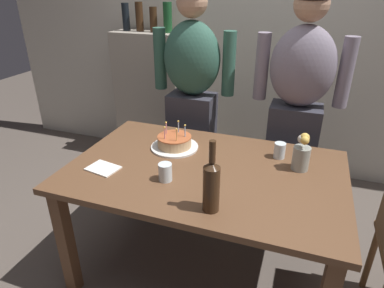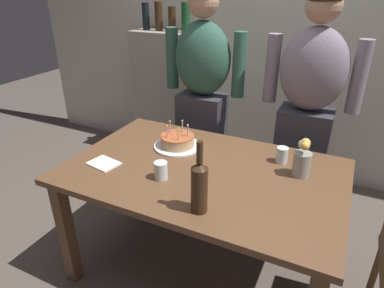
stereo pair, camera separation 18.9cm
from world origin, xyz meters
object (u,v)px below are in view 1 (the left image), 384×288
object	(u,v)px
water_glass_far	(165,172)
person_man_bearded	(192,100)
flower_vase	(302,154)
birthday_cake	(174,143)
wine_bottle	(211,185)
person_woman_cardigan	(296,112)
water_glass_near	(280,150)
napkin_stack	(103,168)

from	to	relation	value
water_glass_far	person_man_bearded	distance (m)	0.91
person_man_bearded	flower_vase	bearing A→B (deg)	146.44
birthday_cake	wine_bottle	world-z (taller)	wine_bottle
flower_vase	person_woman_cardigan	world-z (taller)	person_woman_cardigan
water_glass_near	person_man_bearded	size ratio (longest dim) A/B	0.06
birthday_cake	water_glass_near	world-z (taller)	birthday_cake
napkin_stack	person_man_bearded	distance (m)	0.93
water_glass_near	person_woman_cardigan	xyz separation A→B (m)	(0.05, 0.44, 0.09)
person_woman_cardigan	water_glass_far	bearing A→B (deg)	57.01
water_glass_near	napkin_stack	bearing A→B (deg)	-152.84
wine_bottle	person_man_bearded	world-z (taller)	person_man_bearded
person_man_bearded	person_woman_cardigan	size ratio (longest dim) A/B	1.00
water_glass_near	flower_vase	world-z (taller)	flower_vase
water_glass_near	flower_vase	distance (m)	0.16
flower_vase	napkin_stack	bearing A→B (deg)	-160.57
birthday_cake	flower_vase	xyz separation A→B (m)	(0.74, -0.01, 0.06)
wine_bottle	water_glass_near	bearing A→B (deg)	68.95
person_man_bearded	person_woman_cardigan	xyz separation A→B (m)	(0.75, 0.00, 0.00)
birthday_cake	person_woman_cardigan	distance (m)	0.86
wine_bottle	flower_vase	bearing A→B (deg)	55.03
wine_bottle	napkin_stack	xyz separation A→B (m)	(-0.66, 0.15, -0.13)
water_glass_far	person_man_bearded	xyz separation A→B (m)	(-0.17, 0.89, 0.09)
water_glass_near	flower_vase	bearing A→B (deg)	-39.79
water_glass_near	person_woman_cardigan	size ratio (longest dim) A/B	0.06
water_glass_near	person_man_bearded	bearing A→B (deg)	147.63
wine_bottle	person_man_bearded	size ratio (longest dim) A/B	0.21
water_glass_far	person_woman_cardigan	xyz separation A→B (m)	(0.58, 0.89, 0.09)
birthday_cake	water_glass_far	xyz separation A→B (m)	(0.10, -0.36, 0.01)
birthday_cake	flower_vase	distance (m)	0.75
birthday_cake	person_woman_cardigan	world-z (taller)	person_woman_cardigan
water_glass_far	napkin_stack	world-z (taller)	water_glass_far
birthday_cake	napkin_stack	distance (m)	0.46
water_glass_far	person_woman_cardigan	bearing A→B (deg)	57.01
flower_vase	birthday_cake	bearing A→B (deg)	178.93
flower_vase	person_man_bearded	bearing A→B (deg)	146.44
flower_vase	water_glass_far	bearing A→B (deg)	-151.74
napkin_stack	flower_vase	bearing A→B (deg)	19.43
wine_bottle	water_glass_far	bearing A→B (deg)	151.20
person_woman_cardigan	water_glass_near	bearing A→B (deg)	83.38
water_glass_near	napkin_stack	size ratio (longest dim) A/B	0.55
water_glass_near	flower_vase	size ratio (longest dim) A/B	0.43
birthday_cake	flower_vase	world-z (taller)	flower_vase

